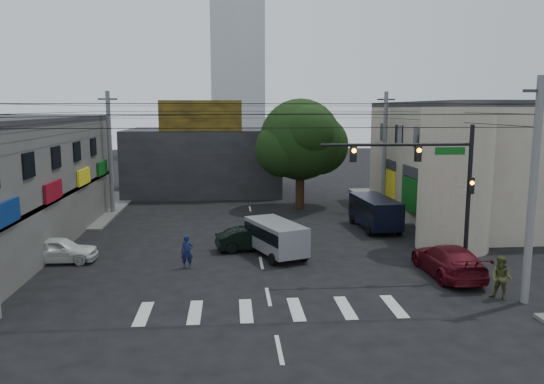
{
  "coord_description": "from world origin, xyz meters",
  "views": [
    {
      "loc": [
        -1.57,
        -24.49,
        7.94
      ],
      "look_at": [
        0.72,
        4.0,
        3.4
      ],
      "focal_mm": 35.0,
      "sensor_mm": 36.0,
      "label": 1
    }
  ],
  "objects": [
    {
      "name": "navy_van",
      "position": [
        7.97,
        9.19,
        1.05
      ],
      "size": [
        5.52,
        2.7,
        2.1
      ],
      "primitive_type": null,
      "rotation": [
        0.0,
        0.0,
        1.64
      ],
      "color": "black",
      "rests_on": "ground"
    },
    {
      "name": "utility_pole_far_right",
      "position": [
        10.5,
        16.0,
        4.6
      ],
      "size": [
        0.32,
        0.32,
        9.2
      ],
      "primitive_type": "cylinder",
      "color": "#59595B",
      "rests_on": "ground"
    },
    {
      "name": "ground",
      "position": [
        0.0,
        0.0,
        0.0
      ],
      "size": [
        160.0,
        160.0,
        0.0
      ],
      "primitive_type": "plane",
      "color": "black",
      "rests_on": "ground"
    },
    {
      "name": "building_far",
      "position": [
        -4.0,
        26.0,
        3.0
      ],
      "size": [
        14.0,
        10.0,
        6.0
      ],
      "primitive_type": "cube",
      "color": "#232326",
      "rests_on": "ground"
    },
    {
      "name": "silver_minivan",
      "position": [
        0.86,
        3.22,
        0.94
      ],
      "size": [
        5.61,
        4.79,
        1.88
      ],
      "primitive_type": null,
      "rotation": [
        0.0,
        0.0,
        1.94
      ],
      "color": "#94979B",
      "rests_on": "ground"
    },
    {
      "name": "utility_pole_near_right",
      "position": [
        10.5,
        -4.5,
        4.6
      ],
      "size": [
        0.32,
        0.32,
        9.2
      ],
      "primitive_type": "cylinder",
      "color": "#59595B",
      "rests_on": "ground"
    },
    {
      "name": "maroon_sedan",
      "position": [
        8.77,
        -0.79,
        0.75
      ],
      "size": [
        2.3,
        5.26,
        1.5
      ],
      "primitive_type": "imported",
      "rotation": [
        0.0,
        0.0,
        3.16
      ],
      "color": "#4F0B15",
      "rests_on": "ground"
    },
    {
      "name": "traffic_gantry",
      "position": [
        7.82,
        -1.0,
        4.83
      ],
      "size": [
        7.1,
        0.35,
        7.2
      ],
      "color": "black",
      "rests_on": "ground"
    },
    {
      "name": "dark_sedan",
      "position": [
        -0.44,
        4.6,
        0.64
      ],
      "size": [
        2.66,
        4.36,
        1.29
      ],
      "primitive_type": "imported",
      "rotation": [
        0.0,
        0.0,
        1.74
      ],
      "color": "black",
      "rests_on": "ground"
    },
    {
      "name": "sidewalk_far_left",
      "position": [
        -18.0,
        18.0,
        0.07
      ],
      "size": [
        16.0,
        16.0,
        0.15
      ],
      "primitive_type": "cube",
      "color": "#514F4C",
      "rests_on": "ground"
    },
    {
      "name": "pedestrian_olive",
      "position": [
        9.67,
        -4.07,
        0.93
      ],
      "size": [
        1.59,
        1.59,
        1.86
      ],
      "primitive_type": "imported",
      "rotation": [
        0.0,
        0.0,
        -0.89
      ],
      "color": "#414620",
      "rests_on": "ground"
    },
    {
      "name": "corner_column",
      "position": [
        11.0,
        4.0,
        4.0
      ],
      "size": [
        4.0,
        4.0,
        8.0
      ],
      "primitive_type": "cylinder",
      "color": "gray",
      "rests_on": "ground"
    },
    {
      "name": "utility_pole_far_left",
      "position": [
        -10.5,
        16.0,
        4.6
      ],
      "size": [
        0.32,
        0.32,
        9.2
      ],
      "primitive_type": "cylinder",
      "color": "#59595B",
      "rests_on": "ground"
    },
    {
      "name": "building_right",
      "position": [
        18.0,
        13.0,
        4.0
      ],
      "size": [
        14.0,
        18.0,
        8.0
      ],
      "primitive_type": "cube",
      "color": "gray",
      "rests_on": "ground"
    },
    {
      "name": "tower_distant",
      "position": [
        0.0,
        70.0,
        22.0
      ],
      "size": [
        9.0,
        9.0,
        44.0
      ],
      "primitive_type": "cube",
      "color": "silver",
      "rests_on": "ground"
    },
    {
      "name": "traffic_officer",
      "position": [
        -3.75,
        1.41,
        0.84
      ],
      "size": [
        0.62,
        0.41,
        1.67
      ],
      "primitive_type": "imported",
      "rotation": [
        0.0,
        0.0,
        -0.01
      ],
      "color": "#121A3F",
      "rests_on": "ground"
    },
    {
      "name": "billboard",
      "position": [
        -4.0,
        21.1,
        7.3
      ],
      "size": [
        7.0,
        0.3,
        2.6
      ],
      "primitive_type": "cube",
      "color": "olive",
      "rests_on": "building_far"
    },
    {
      "name": "street_tree",
      "position": [
        4.0,
        17.0,
        5.47
      ],
      "size": [
        6.4,
        6.4,
        8.7
      ],
      "color": "black",
      "rests_on": "ground"
    },
    {
      "name": "white_compact",
      "position": [
        -10.5,
        2.97,
        0.67
      ],
      "size": [
        1.73,
        4.01,
        1.34
      ],
      "primitive_type": "imported",
      "rotation": [
        0.0,
        0.0,
        1.55
      ],
      "color": "silver",
      "rests_on": "ground"
    },
    {
      "name": "sidewalk_far_right",
      "position": [
        18.0,
        18.0,
        0.07
      ],
      "size": [
        16.0,
        16.0,
        0.15
      ],
      "primitive_type": "cube",
      "color": "#514F4C",
      "rests_on": "ground"
    }
  ]
}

